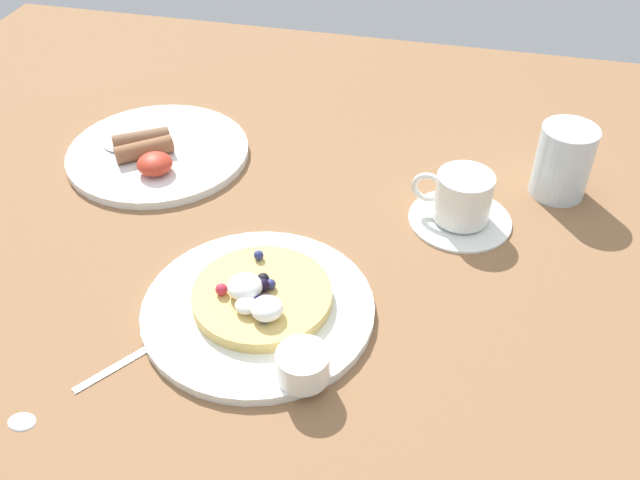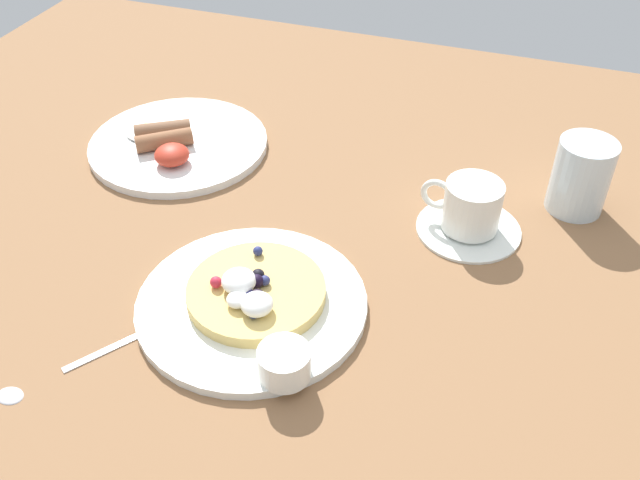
{
  "view_description": "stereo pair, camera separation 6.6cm",
  "coord_description": "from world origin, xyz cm",
  "px_view_note": "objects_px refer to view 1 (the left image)",
  "views": [
    {
      "loc": [
        17.64,
        -59.84,
        57.06
      ],
      "look_at": [
        2.96,
        2.07,
        4.0
      ],
      "focal_mm": 39.77,
      "sensor_mm": 36.0,
      "label": 1
    },
    {
      "loc": [
        23.97,
        -57.99,
        57.06
      ],
      "look_at": [
        2.96,
        2.07,
        4.0
      ],
      "focal_mm": 39.77,
      "sensor_mm": 36.0,
      "label": 2
    }
  ],
  "objects_px": {
    "pancake_plate": "(258,309)",
    "water_glass": "(563,161)",
    "breakfast_plate": "(158,153)",
    "coffee_cup": "(462,196)",
    "coffee_saucer": "(460,219)",
    "teaspoon": "(64,396)",
    "syrup_ramekin": "(303,365)"
  },
  "relations": [
    {
      "from": "pancake_plate",
      "to": "water_glass",
      "type": "bearing_deg",
      "value": 43.73
    },
    {
      "from": "breakfast_plate",
      "to": "water_glass",
      "type": "bearing_deg",
      "value": 4.26
    },
    {
      "from": "coffee_cup",
      "to": "breakfast_plate",
      "type": "bearing_deg",
      "value": 173.15
    },
    {
      "from": "breakfast_plate",
      "to": "coffee_cup",
      "type": "distance_m",
      "value": 0.44
    },
    {
      "from": "coffee_saucer",
      "to": "water_glass",
      "type": "bearing_deg",
      "value": 37.86
    },
    {
      "from": "pancake_plate",
      "to": "coffee_cup",
      "type": "relative_size",
      "value": 2.5
    },
    {
      "from": "breakfast_plate",
      "to": "teaspoon",
      "type": "xyz_separation_m",
      "value": [
        0.08,
        -0.43,
        -0.0
      ]
    },
    {
      "from": "pancake_plate",
      "to": "teaspoon",
      "type": "height_order",
      "value": "pancake_plate"
    },
    {
      "from": "coffee_cup",
      "to": "teaspoon",
      "type": "relative_size",
      "value": 0.72
    },
    {
      "from": "breakfast_plate",
      "to": "water_glass",
      "type": "relative_size",
      "value": 2.64
    },
    {
      "from": "teaspoon",
      "to": "water_glass",
      "type": "height_order",
      "value": "water_glass"
    },
    {
      "from": "breakfast_plate",
      "to": "teaspoon",
      "type": "height_order",
      "value": "breakfast_plate"
    },
    {
      "from": "syrup_ramekin",
      "to": "breakfast_plate",
      "type": "relative_size",
      "value": 0.21
    },
    {
      "from": "teaspoon",
      "to": "breakfast_plate",
      "type": "bearing_deg",
      "value": 100.99
    },
    {
      "from": "breakfast_plate",
      "to": "coffee_cup",
      "type": "relative_size",
      "value": 2.53
    },
    {
      "from": "teaspoon",
      "to": "pancake_plate",
      "type": "bearing_deg",
      "value": 45.82
    },
    {
      "from": "syrup_ramekin",
      "to": "coffee_cup",
      "type": "height_order",
      "value": "coffee_cup"
    },
    {
      "from": "coffee_saucer",
      "to": "water_glass",
      "type": "height_order",
      "value": "water_glass"
    },
    {
      "from": "pancake_plate",
      "to": "water_glass",
      "type": "xyz_separation_m",
      "value": [
        0.33,
        0.31,
        0.04
      ]
    },
    {
      "from": "coffee_cup",
      "to": "syrup_ramekin",
      "type": "bearing_deg",
      "value": -113.2
    },
    {
      "from": "pancake_plate",
      "to": "syrup_ramekin",
      "type": "height_order",
      "value": "syrup_ramekin"
    },
    {
      "from": "coffee_saucer",
      "to": "water_glass",
      "type": "xyz_separation_m",
      "value": [
        0.12,
        0.1,
        0.05
      ]
    },
    {
      "from": "coffee_saucer",
      "to": "pancake_plate",
      "type": "bearing_deg",
      "value": -133.24
    },
    {
      "from": "coffee_saucer",
      "to": "breakfast_plate",
      "type": "bearing_deg",
      "value": 173.15
    },
    {
      "from": "syrup_ramekin",
      "to": "teaspoon",
      "type": "height_order",
      "value": "syrup_ramekin"
    },
    {
      "from": "coffee_cup",
      "to": "water_glass",
      "type": "bearing_deg",
      "value": 37.38
    },
    {
      "from": "pancake_plate",
      "to": "breakfast_plate",
      "type": "relative_size",
      "value": 0.99
    },
    {
      "from": "breakfast_plate",
      "to": "coffee_saucer",
      "type": "relative_size",
      "value": 1.97
    },
    {
      "from": "water_glass",
      "to": "teaspoon",
      "type": "bearing_deg",
      "value": -135.59
    },
    {
      "from": "teaspoon",
      "to": "water_glass",
      "type": "distance_m",
      "value": 0.68
    },
    {
      "from": "pancake_plate",
      "to": "breakfast_plate",
      "type": "xyz_separation_m",
      "value": [
        -0.24,
        0.27,
        0.0
      ]
    },
    {
      "from": "coffee_cup",
      "to": "water_glass",
      "type": "xyz_separation_m",
      "value": [
        0.12,
        0.1,
        0.01
      ]
    }
  ]
}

